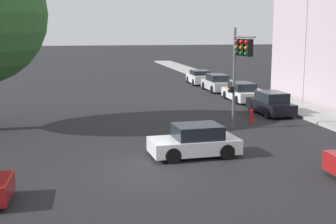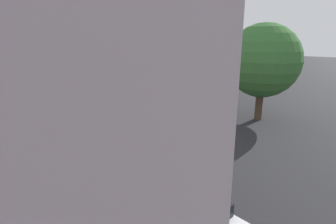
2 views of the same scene
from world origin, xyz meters
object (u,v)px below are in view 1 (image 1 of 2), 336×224
Objects in this scene: traffic_signal at (240,58)px; crossing_car_0 at (195,141)px; parked_car_3 at (199,77)px; parked_car_1 at (241,92)px; parked_car_2 at (217,83)px; fire_hydrant at (251,116)px; parked_car_0 at (271,104)px.

crossing_car_0 is (-3.63, -4.29, -3.43)m from traffic_signal.
crossing_car_0 is 28.04m from parked_car_3.
parked_car_1 is (7.78, 15.03, 0.03)m from crossing_car_0.
parked_car_2 reaches higher than parked_car_1.
fire_hydrant is at bearing 163.76° from parked_car_1.
parked_car_1 is 9.19m from fire_hydrant.
fire_hydrant is (-2.47, -2.82, -0.23)m from parked_car_0.
parked_car_0 reaches higher than fire_hydrant.
parked_car_1 is 11.94m from parked_car_3.
parked_car_3 reaches higher than crossing_car_0.
parked_car_1 is at bearing -117.56° from traffic_signal.
traffic_signal reaches higher than crossing_car_0.
fire_hydrant is (-2.51, -20.74, -0.21)m from parked_car_3.
parked_car_3 is (-0.12, 11.94, -0.00)m from parked_car_1.
parked_car_2 is at bearing -113.24° from crossing_car_0.
parked_car_3 is at bearing 1.01° from parked_car_1.
parked_car_0 is 5.98m from parked_car_1.
parked_car_2 is at bearing 80.22° from fire_hydrant.
traffic_signal is 4.37m from fire_hydrant.
traffic_signal reaches higher than parked_car_1.
traffic_signal reaches higher than parked_car_2.
crossing_car_0 is at bearing 43.37° from traffic_signal.
parked_car_0 is (7.62, 9.05, 0.04)m from crossing_car_0.
crossing_car_0 is at bearing 153.07° from parked_car_1.
fire_hydrant is at bearing 170.47° from parked_car_2.
fire_hydrant is at bearing 136.60° from parked_car_0.
parked_car_2 is 4.95× the size of fire_hydrant.
parked_car_2 is (0.11, 12.17, 0.02)m from parked_car_0.
traffic_signal is 1.25× the size of parked_car_2.
parked_car_0 is at bearing -178.68° from parked_car_3.
fire_hydrant is (5.14, 6.23, -0.19)m from crossing_car_0.
parked_car_2 is at bearing -2.64° from parked_car_0.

